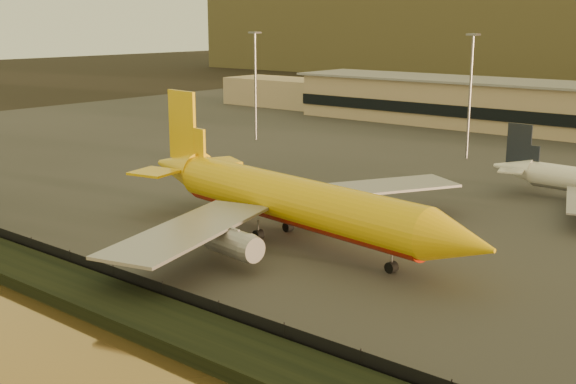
{
  "coord_description": "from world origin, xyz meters",
  "views": [
    {
      "loc": [
        55.35,
        -57.82,
        28.2
      ],
      "look_at": [
        -2.18,
        12.0,
        6.61
      ],
      "focal_mm": 45.0,
      "sensor_mm": 36.0,
      "label": 1
    }
  ],
  "objects": [
    {
      "name": "gse_vehicle_yellow",
      "position": [
        8.55,
        22.31,
        1.16
      ],
      "size": [
        4.45,
        2.37,
        1.92
      ],
      "primitive_type": "cube",
      "rotation": [
        0.0,
        0.0,
        -0.11
      ],
      "color": "yellow",
      "rests_on": "tarmac"
    },
    {
      "name": "gse_vehicle_white",
      "position": [
        -11.28,
        34.83,
        1.07
      ],
      "size": [
        4.19,
        2.76,
        1.74
      ],
      "primitive_type": "cube",
      "rotation": [
        0.0,
        0.0,
        0.29
      ],
      "color": "white",
      "rests_on": "tarmac"
    },
    {
      "name": "embankment",
      "position": [
        0.0,
        -17.0,
        0.7
      ],
      "size": [
        320.0,
        7.0,
        1.4
      ],
      "primitive_type": "cube",
      "color": "black",
      "rests_on": "ground"
    },
    {
      "name": "tarmac",
      "position": [
        0.0,
        95.0,
        0.1
      ],
      "size": [
        320.0,
        220.0,
        0.2
      ],
      "primitive_type": "cube",
      "color": "#2D2D2D",
      "rests_on": "ground"
    },
    {
      "name": "terminal_building",
      "position": [
        -14.52,
        125.55,
        6.25
      ],
      "size": [
        202.0,
        25.0,
        12.6
      ],
      "color": "#C6A98A",
      "rests_on": "tarmac"
    },
    {
      "name": "ground",
      "position": [
        0.0,
        0.0,
        0.0
      ],
      "size": [
        900.0,
        900.0,
        0.0
      ],
      "primitive_type": "plane",
      "color": "black",
      "rests_on": "ground"
    },
    {
      "name": "dhl_cargo_jet",
      "position": [
        -1.7,
        11.82,
        5.53
      ],
      "size": [
        59.83,
        58.14,
        17.87
      ],
      "rotation": [
        0.0,
        0.0,
        -0.13
      ],
      "color": "yellow",
      "rests_on": "tarmac"
    },
    {
      "name": "perimeter_fence",
      "position": [
        0.0,
        -13.0,
        1.3
      ],
      "size": [
        300.0,
        0.05,
        2.2
      ],
      "primitive_type": "cube",
      "color": "black",
      "rests_on": "tarmac"
    }
  ]
}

